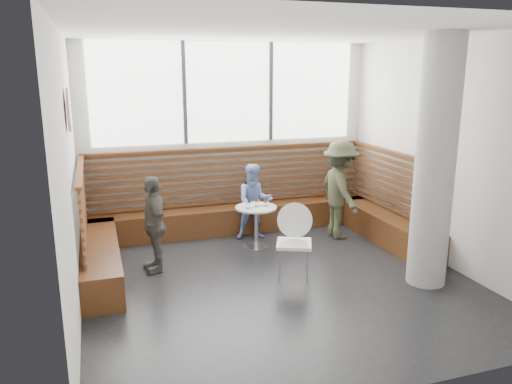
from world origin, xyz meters
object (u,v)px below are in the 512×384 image
object	(u,v)px
concrete_column	(435,164)
adult_man	(340,190)
cafe_table	(256,218)
cafe_chair	(292,235)
child_back	(255,202)
child_left	(154,224)

from	to	relation	value
concrete_column	adult_man	xyz separation A→B (m)	(-0.25, 2.01, -0.78)
cafe_table	adult_man	xyz separation A→B (m)	(1.48, 0.05, 0.34)
cafe_chair	child_back	distance (m)	1.66
cafe_chair	concrete_column	bearing A→B (deg)	-0.58
child_left	cafe_chair	bearing A→B (deg)	60.30
cafe_chair	adult_man	world-z (taller)	adult_man
concrete_column	child_back	bearing A→B (deg)	123.93
child_left	concrete_column	bearing A→B (deg)	60.42
concrete_column	adult_man	world-z (taller)	concrete_column
adult_man	child_left	bearing A→B (deg)	101.32
cafe_chair	child_back	bearing A→B (deg)	113.42
cafe_chair	adult_man	bearing A→B (deg)	66.68
adult_man	child_left	size ratio (longest dim) A/B	1.21
concrete_column	cafe_chair	distance (m)	2.05
concrete_column	cafe_table	distance (m)	2.85
child_back	child_left	distance (m)	1.95
cafe_chair	child_back	world-z (taller)	child_back
cafe_chair	child_left	size ratio (longest dim) A/B	0.74
concrete_column	child_left	world-z (taller)	concrete_column
cafe_table	child_back	xyz separation A→B (m)	(0.12, 0.43, 0.15)
cafe_chair	child_back	size ratio (longest dim) A/B	0.79
concrete_column	cafe_table	size ratio (longest dim) A/B	4.79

